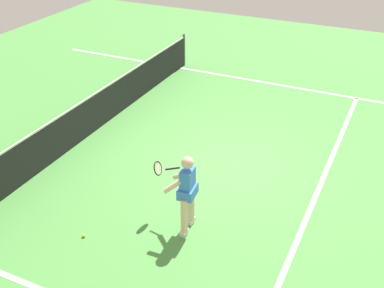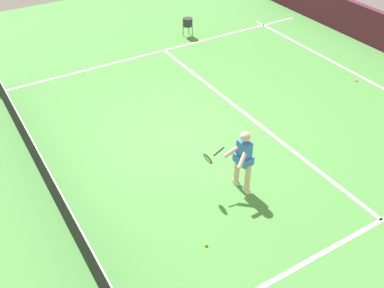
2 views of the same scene
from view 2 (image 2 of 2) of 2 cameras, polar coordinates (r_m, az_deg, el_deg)
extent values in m
plane|color=#4C9342|center=(11.97, -1.26, 1.12)|extent=(23.60, 23.60, 0.00)
cube|color=white|center=(15.80, 20.07, 8.29)|extent=(10.67, 0.10, 0.01)
cube|color=white|center=(12.93, 6.69, 3.89)|extent=(9.67, 0.10, 0.01)
cube|color=white|center=(9.21, 14.53, -14.10)|extent=(0.10, 16.15, 0.01)
cube|color=white|center=(15.76, -10.26, 9.93)|extent=(0.10, 16.15, 0.01)
cube|color=#232326|center=(10.72, -18.46, -2.78)|extent=(10.19, 0.02, 0.95)
cube|color=white|center=(10.43, -18.98, -0.69)|extent=(10.19, 0.02, 0.04)
cylinder|color=beige|center=(10.07, 7.02, -4.38)|extent=(0.13, 0.13, 0.78)
cylinder|color=beige|center=(10.27, 5.68, -3.33)|extent=(0.13, 0.13, 0.78)
cube|color=white|center=(10.31, 6.88, -5.85)|extent=(0.20, 0.10, 0.08)
cube|color=white|center=(10.50, 5.57, -4.79)|extent=(0.20, 0.10, 0.08)
cube|color=#3875D6|center=(9.76, 6.60, -0.96)|extent=(0.34, 0.23, 0.52)
cube|color=#3875D6|center=(9.88, 6.52, -1.87)|extent=(0.42, 0.31, 0.20)
sphere|color=beige|center=(9.52, 6.76, 0.95)|extent=(0.22, 0.22, 0.22)
cylinder|color=beige|center=(9.58, 6.53, -1.63)|extent=(0.32, 0.46, 0.37)
cylinder|color=beige|center=(9.75, 5.36, -0.75)|extent=(0.25, 0.48, 0.37)
cylinder|color=black|center=(9.75, 3.42, -0.96)|extent=(0.06, 0.30, 0.14)
torus|color=black|center=(9.63, 2.02, -1.89)|extent=(0.29, 0.14, 0.28)
cylinder|color=beige|center=(9.63, 2.02, -1.89)|extent=(0.25, 0.11, 0.23)
sphere|color=#D1E533|center=(15.35, 20.07, 7.57)|extent=(0.07, 0.07, 0.07)
sphere|color=#D1E533|center=(9.15, 1.80, -12.60)|extent=(0.07, 0.07, 0.07)
cylinder|color=#333338|center=(17.42, -0.56, 15.15)|extent=(0.36, 0.36, 0.30)
cylinder|color=#333338|center=(17.59, -1.13, 14.14)|extent=(0.02, 0.02, 0.40)
cylinder|color=#333338|center=(17.51, 0.03, 14.04)|extent=(0.02, 0.02, 0.40)
cylinder|color=#333338|center=(17.71, -0.40, 14.31)|extent=(0.02, 0.02, 0.40)
sphere|color=#D1E533|center=(17.40, -0.65, 15.69)|extent=(0.07, 0.07, 0.07)
camera|label=1|loc=(8.08, 62.25, 10.06)|focal=45.43mm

